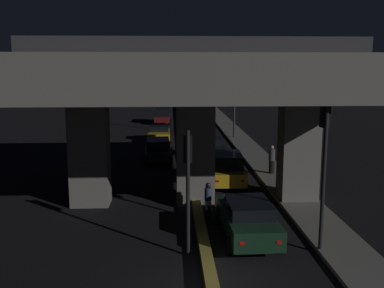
{
  "coord_description": "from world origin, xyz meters",
  "views": [
    {
      "loc": [
        -1.2,
        -12.66,
        6.72
      ],
      "look_at": [
        0.25,
        16.92,
        1.47
      ],
      "focal_mm": 42.0,
      "sensor_mm": 36.0,
      "label": 1
    }
  ],
  "objects_px": {
    "car_taxi_yellow_second_oncoming": "(159,133)",
    "car_dark_red_third_oncoming": "(162,115)",
    "motorcycle_white_filtering_near": "(208,202)",
    "car_taxi_yellow_second": "(227,168)",
    "car_black_third": "(211,147)",
    "car_dark_green_lead_oncoming": "(158,150)",
    "car_dark_green_lead": "(247,218)",
    "traffic_light_left_of_median": "(188,171)",
    "street_lamp": "(231,91)",
    "pedestrian_on_sidewalk": "(272,160)",
    "traffic_light_right_of_median": "(324,147)"
  },
  "relations": [
    {
      "from": "car_taxi_yellow_second_oncoming",
      "to": "car_dark_red_third_oncoming",
      "type": "bearing_deg",
      "value": 178.52
    },
    {
      "from": "motorcycle_white_filtering_near",
      "to": "car_dark_red_third_oncoming",
      "type": "bearing_deg",
      "value": 4.54
    },
    {
      "from": "car_taxi_yellow_second",
      "to": "car_black_third",
      "type": "distance_m",
      "value": 7.54
    },
    {
      "from": "car_black_third",
      "to": "car_dark_green_lead_oncoming",
      "type": "bearing_deg",
      "value": 107.57
    },
    {
      "from": "car_taxi_yellow_second_oncoming",
      "to": "car_dark_red_third_oncoming",
      "type": "relative_size",
      "value": 0.87
    },
    {
      "from": "car_dark_green_lead",
      "to": "traffic_light_left_of_median",
      "type": "bearing_deg",
      "value": 119.94
    },
    {
      "from": "car_taxi_yellow_second_oncoming",
      "to": "car_dark_red_third_oncoming",
      "type": "height_order",
      "value": "car_dark_red_third_oncoming"
    },
    {
      "from": "car_dark_green_lead_oncoming",
      "to": "car_taxi_yellow_second_oncoming",
      "type": "distance_m",
      "value": 8.49
    },
    {
      "from": "car_dark_green_lead_oncoming",
      "to": "motorcycle_white_filtering_near",
      "type": "bearing_deg",
      "value": 10.36
    },
    {
      "from": "car_dark_green_lead_oncoming",
      "to": "car_taxi_yellow_second_oncoming",
      "type": "height_order",
      "value": "car_dark_green_lead_oncoming"
    },
    {
      "from": "car_taxi_yellow_second",
      "to": "car_dark_red_third_oncoming",
      "type": "xyz_separation_m",
      "value": [
        -4.06,
        27.16,
        0.02
      ]
    },
    {
      "from": "car_dark_green_lead_oncoming",
      "to": "street_lamp",
      "type": "bearing_deg",
      "value": 143.62
    },
    {
      "from": "traffic_light_left_of_median",
      "to": "car_taxi_yellow_second",
      "type": "distance_m",
      "value": 10.16
    },
    {
      "from": "car_dark_green_lead",
      "to": "car_taxi_yellow_second_oncoming",
      "type": "distance_m",
      "value": 23.35
    },
    {
      "from": "pedestrian_on_sidewalk",
      "to": "car_dark_green_lead_oncoming",
      "type": "bearing_deg",
      "value": 146.44
    },
    {
      "from": "car_black_third",
      "to": "pedestrian_on_sidewalk",
      "type": "height_order",
      "value": "pedestrian_on_sidewalk"
    },
    {
      "from": "traffic_light_right_of_median",
      "to": "car_dark_green_lead_oncoming",
      "type": "xyz_separation_m",
      "value": [
        -6.25,
        15.99,
        -3.05
      ]
    },
    {
      "from": "traffic_light_left_of_median",
      "to": "car_black_third",
      "type": "relative_size",
      "value": 1.04
    },
    {
      "from": "traffic_light_right_of_median",
      "to": "pedestrian_on_sidewalk",
      "type": "bearing_deg",
      "value": 85.98
    },
    {
      "from": "traffic_light_left_of_median",
      "to": "motorcycle_white_filtering_near",
      "type": "bearing_deg",
      "value": 75.65
    },
    {
      "from": "traffic_light_left_of_median",
      "to": "car_black_third",
      "type": "xyz_separation_m",
      "value": [
        2.41,
        17.11,
        -2.34
      ]
    },
    {
      "from": "traffic_light_left_of_median",
      "to": "car_black_third",
      "type": "height_order",
      "value": "traffic_light_left_of_median"
    },
    {
      "from": "traffic_light_right_of_median",
      "to": "car_taxi_yellow_second_oncoming",
      "type": "bearing_deg",
      "value": 104.59
    },
    {
      "from": "street_lamp",
      "to": "car_dark_green_lead_oncoming",
      "type": "distance_m",
      "value": 11.75
    },
    {
      "from": "traffic_light_left_of_median",
      "to": "car_dark_green_lead_oncoming",
      "type": "height_order",
      "value": "traffic_light_left_of_median"
    },
    {
      "from": "car_dark_red_third_oncoming",
      "to": "car_black_third",
      "type": "bearing_deg",
      "value": 12.23
    },
    {
      "from": "car_black_third",
      "to": "car_dark_green_lead",
      "type": "bearing_deg",
      "value": -178.86
    },
    {
      "from": "car_taxi_yellow_second",
      "to": "car_taxi_yellow_second_oncoming",
      "type": "height_order",
      "value": "car_taxi_yellow_second"
    },
    {
      "from": "traffic_light_left_of_median",
      "to": "car_dark_green_lead_oncoming",
      "type": "xyz_separation_m",
      "value": [
        -1.47,
        15.97,
        -2.27
      ]
    },
    {
      "from": "car_dark_red_third_oncoming",
      "to": "motorcycle_white_filtering_near",
      "type": "height_order",
      "value": "car_dark_red_third_oncoming"
    },
    {
      "from": "motorcycle_white_filtering_near",
      "to": "traffic_light_left_of_median",
      "type": "bearing_deg",
      "value": 165.7
    },
    {
      "from": "car_dark_red_third_oncoming",
      "to": "pedestrian_on_sidewalk",
      "type": "xyz_separation_m",
      "value": [
        7.05,
        -25.43,
        0.09
      ]
    },
    {
      "from": "traffic_light_left_of_median",
      "to": "car_dark_green_lead",
      "type": "distance_m",
      "value": 3.6
    },
    {
      "from": "car_taxi_yellow_second_oncoming",
      "to": "motorcycle_white_filtering_near",
      "type": "distance_m",
      "value": 20.42
    },
    {
      "from": "car_taxi_yellow_second",
      "to": "car_black_third",
      "type": "height_order",
      "value": "car_taxi_yellow_second"
    },
    {
      "from": "car_dark_green_lead",
      "to": "car_taxi_yellow_second",
      "type": "relative_size",
      "value": 1.13
    },
    {
      "from": "car_dark_green_lead",
      "to": "car_dark_red_third_oncoming",
      "type": "relative_size",
      "value": 1.06
    },
    {
      "from": "street_lamp",
      "to": "motorcycle_white_filtering_near",
      "type": "relative_size",
      "value": 3.88
    },
    {
      "from": "car_dark_green_lead_oncoming",
      "to": "motorcycle_white_filtering_near",
      "type": "xyz_separation_m",
      "value": [
        2.55,
        -11.76,
        -0.18
      ]
    },
    {
      "from": "traffic_light_left_of_median",
      "to": "pedestrian_on_sidewalk",
      "type": "bearing_deg",
      "value": 63.76
    },
    {
      "from": "car_taxi_yellow_second",
      "to": "motorcycle_white_filtering_near",
      "type": "xyz_separation_m",
      "value": [
        -1.51,
        -5.36,
        -0.26
      ]
    },
    {
      "from": "car_taxi_yellow_second",
      "to": "car_taxi_yellow_second_oncoming",
      "type": "distance_m",
      "value": 15.46
    },
    {
      "from": "traffic_light_left_of_median",
      "to": "car_dark_green_lead",
      "type": "relative_size",
      "value": 0.94
    },
    {
      "from": "traffic_light_right_of_median",
      "to": "car_dark_green_lead",
      "type": "height_order",
      "value": "traffic_light_right_of_median"
    },
    {
      "from": "traffic_light_left_of_median",
      "to": "pedestrian_on_sidewalk",
      "type": "xyz_separation_m",
      "value": [
        5.57,
        11.3,
        -2.08
      ]
    },
    {
      "from": "car_dark_red_third_oncoming",
      "to": "pedestrian_on_sidewalk",
      "type": "distance_m",
      "value": 26.39
    },
    {
      "from": "car_dark_green_lead",
      "to": "pedestrian_on_sidewalk",
      "type": "bearing_deg",
      "value": -19.26
    },
    {
      "from": "street_lamp",
      "to": "pedestrian_on_sidewalk",
      "type": "xyz_separation_m",
      "value": [
        0.69,
        -13.9,
        -3.37
      ]
    },
    {
      "from": "car_taxi_yellow_second",
      "to": "traffic_light_right_of_median",
      "type": "bearing_deg",
      "value": -164.84
    },
    {
      "from": "traffic_light_left_of_median",
      "to": "traffic_light_right_of_median",
      "type": "relative_size",
      "value": 0.79
    }
  ]
}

